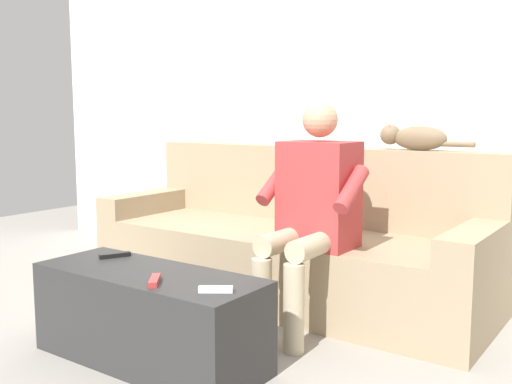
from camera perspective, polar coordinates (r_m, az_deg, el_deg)
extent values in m
plane|color=gray|center=(3.08, -4.24, -13.42)|extent=(8.00, 8.00, 0.00)
cube|color=silver|center=(3.99, 7.94, 9.60)|extent=(5.45, 0.06, 2.49)
cube|color=#9E896B|center=(3.47, 2.07, -7.29)|extent=(2.03, 0.66, 0.42)
cube|color=#9E896B|center=(3.78, 5.62, -2.39)|extent=(2.41, 0.19, 0.90)
cube|color=#9E896B|center=(3.02, 20.23, -8.69)|extent=(0.19, 0.66, 0.56)
cube|color=#9E896B|center=(4.15, -10.89, -3.95)|extent=(0.19, 0.66, 0.56)
cube|color=#2D2D2D|center=(2.70, -10.35, -11.88)|extent=(1.09, 0.42, 0.41)
cube|color=#B23838|center=(3.02, 6.16, -0.25)|extent=(0.37, 0.27, 0.54)
sphere|color=tan|center=(2.99, 6.27, 7.03)|extent=(0.18, 0.18, 0.18)
cylinder|color=#C6B793|center=(2.85, 5.79, -5.16)|extent=(0.11, 0.39, 0.11)
cylinder|color=#C6B793|center=(2.94, 2.72, -4.73)|extent=(0.11, 0.39, 0.11)
cylinder|color=#C6B793|center=(2.76, 3.70, -11.28)|extent=(0.10, 0.10, 0.42)
cylinder|color=#C6B793|center=(2.85, 0.57, -10.62)|extent=(0.10, 0.10, 0.42)
cylinder|color=#B23838|center=(2.84, 9.29, 0.27)|extent=(0.08, 0.27, 0.22)
cylinder|color=#B23838|center=(3.06, 1.83, 0.89)|extent=(0.08, 0.27, 0.22)
ellipsoid|color=#756047|center=(3.44, 15.68, 5.06)|extent=(0.31, 0.11, 0.14)
sphere|color=#756047|center=(3.50, 12.95, 5.48)|extent=(0.12, 0.12, 0.12)
cone|color=#756047|center=(3.52, 13.24, 6.24)|extent=(0.04, 0.04, 0.03)
cone|color=#756047|center=(3.47, 12.88, 6.23)|extent=(0.04, 0.04, 0.03)
cylinder|color=#756047|center=(3.37, 19.09, 4.42)|extent=(0.18, 0.03, 0.03)
cube|color=black|center=(2.93, -13.60, -6.01)|extent=(0.10, 0.15, 0.02)
cube|color=#B73333|center=(2.46, -9.86, -8.51)|extent=(0.12, 0.14, 0.02)
cube|color=white|center=(2.31, -3.96, -9.46)|extent=(0.13, 0.10, 0.02)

